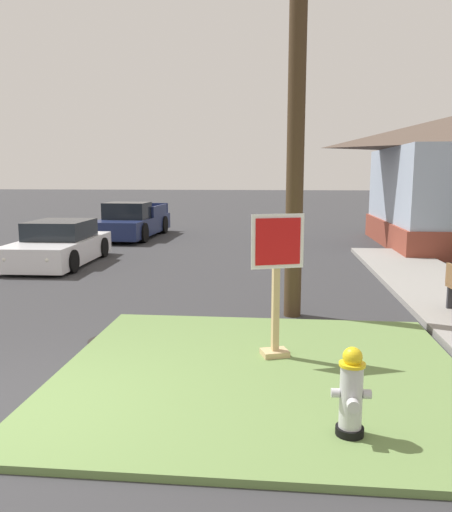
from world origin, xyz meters
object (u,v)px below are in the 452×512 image
at_px(stop_sign, 276,289).
at_px(manhole_cover, 111,341).
at_px(pickup_truck_navy, 133,223).
at_px(utility_pole, 298,53).
at_px(fire_hydrant, 351,394).
at_px(parked_sedan_white, 59,245).

xyz_separation_m(stop_sign, manhole_cover, (-2.57, 0.63, -1.03)).
height_order(pickup_truck_navy, utility_pole, utility_pole).
bearing_deg(stop_sign, fire_hydrant, -71.00).
bearing_deg(fire_hydrant, stop_sign, 109.00).
xyz_separation_m(fire_hydrant, pickup_truck_navy, (-6.62, 15.73, 0.12)).
relative_size(fire_hydrant, utility_pole, 0.10).
height_order(fire_hydrant, utility_pole, utility_pole).
relative_size(stop_sign, manhole_cover, 2.84).
bearing_deg(manhole_cover, pickup_truck_navy, 104.35).
relative_size(fire_hydrant, pickup_truck_navy, 0.17).
bearing_deg(utility_pole, parked_sedan_white, 143.27).
height_order(parked_sedan_white, utility_pole, utility_pole).
height_order(manhole_cover, utility_pole, utility_pole).
bearing_deg(manhole_cover, utility_pole, 31.48).
xyz_separation_m(fire_hydrant, utility_pole, (-0.42, 4.50, 4.13)).
xyz_separation_m(manhole_cover, parked_sedan_white, (-3.72, 6.69, 0.53)).
bearing_deg(fire_hydrant, pickup_truck_navy, 112.84).
height_order(stop_sign, manhole_cover, stop_sign).
relative_size(stop_sign, utility_pole, 0.22).
xyz_separation_m(pickup_truck_navy, utility_pole, (6.20, -11.23, 4.02)).
distance_m(stop_sign, manhole_cover, 2.84).
relative_size(manhole_cover, parked_sedan_white, 0.16).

